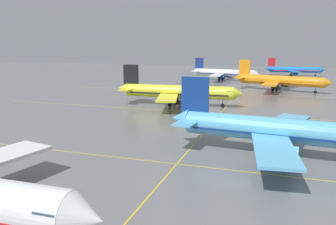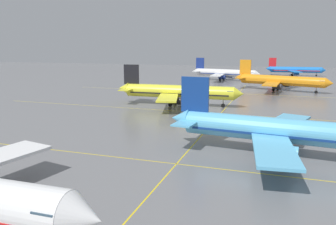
% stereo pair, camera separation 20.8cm
% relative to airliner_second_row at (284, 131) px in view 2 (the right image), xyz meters
% --- Properties ---
extents(airliner_second_row, '(39.50, 33.90, 12.27)m').
position_rel_airliner_second_row_xyz_m(airliner_second_row, '(0.00, 0.00, 0.00)').
color(airliner_second_row, '#5BB7E5').
rests_on(airliner_second_row, ground).
extents(airliner_third_row, '(38.58, 33.30, 12.01)m').
position_rel_airliner_second_row_xyz_m(airliner_third_row, '(-29.80, 40.16, -0.09)').
color(airliner_third_row, yellow).
rests_on(airliner_third_row, ground).
extents(airliner_far_left_stand, '(37.95, 32.40, 12.03)m').
position_rel_airliner_second_row_xyz_m(airliner_far_left_stand, '(-0.50, 84.99, -0.08)').
color(airliner_far_left_stand, orange).
rests_on(airliner_far_left_stand, ground).
extents(airliner_far_right_stand, '(36.93, 31.36, 11.55)m').
position_rel_airliner_second_row_xyz_m(airliner_far_right_stand, '(-27.91, 119.55, -0.25)').
color(airliner_far_right_stand, white).
rests_on(airliner_far_right_stand, ground).
extents(airliner_distant_taxiway, '(34.45, 29.76, 10.73)m').
position_rel_airliner_second_row_xyz_m(airliner_distant_taxiway, '(8.23, 161.19, -0.53)').
color(airliner_distant_taxiway, blue).
rests_on(airliner_distant_taxiway, ground).
extents(taxiway_markings, '(136.14, 176.39, 0.01)m').
position_rel_airliner_second_row_xyz_m(taxiway_markings, '(-15.18, 11.20, -4.19)').
color(taxiway_markings, yellow).
rests_on(taxiway_markings, ground).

